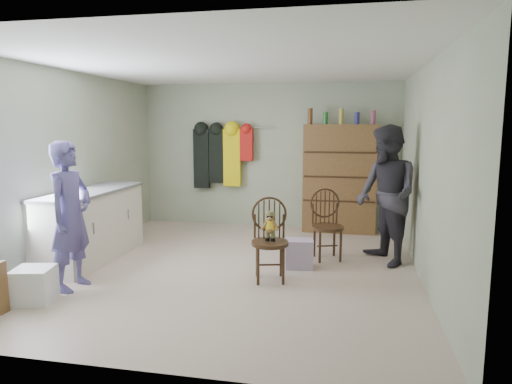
% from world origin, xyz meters
% --- Properties ---
extents(ground_plane, '(5.00, 5.00, 0.00)m').
position_xyz_m(ground_plane, '(0.00, 0.00, 0.00)').
color(ground_plane, beige).
rests_on(ground_plane, ground).
extents(room_walls, '(5.00, 5.00, 5.00)m').
position_xyz_m(room_walls, '(0.00, 0.53, 1.58)').
color(room_walls, '#A6AE91').
rests_on(room_walls, ground).
extents(counter, '(0.64, 1.86, 0.94)m').
position_xyz_m(counter, '(-1.95, 0.00, 0.47)').
color(counter, silver).
rests_on(counter, ground).
extents(plastic_tub, '(0.44, 0.43, 0.35)m').
position_xyz_m(plastic_tub, '(-1.72, -1.48, 0.18)').
color(plastic_tub, white).
rests_on(plastic_tub, ground).
extents(chair_front, '(0.51, 0.51, 0.96)m').
position_xyz_m(chair_front, '(0.52, -0.32, 0.54)').
color(chair_front, '#3C2515').
rests_on(chair_front, ground).
extents(chair_far, '(0.53, 0.53, 0.94)m').
position_xyz_m(chair_far, '(1.12, 0.67, 0.51)').
color(chair_far, '#3C2515').
rests_on(chair_far, ground).
extents(striped_bag, '(0.38, 0.31, 0.36)m').
position_xyz_m(striped_bag, '(0.81, 0.19, 0.18)').
color(striped_bag, pink).
rests_on(striped_bag, ground).
extents(person_left, '(0.43, 0.62, 1.63)m').
position_xyz_m(person_left, '(-1.56, -1.03, 0.81)').
color(person_left, '#534B8A').
rests_on(person_left, ground).
extents(person_right, '(0.98, 1.08, 1.80)m').
position_xyz_m(person_right, '(1.87, 0.59, 0.90)').
color(person_right, '#2D2B33').
rests_on(person_right, ground).
extents(dresser, '(1.20, 0.39, 2.06)m').
position_xyz_m(dresser, '(1.25, 2.30, 0.91)').
color(dresser, brown).
rests_on(dresser, ground).
extents(coat_rack, '(1.42, 0.12, 1.09)m').
position_xyz_m(coat_rack, '(-0.83, 2.38, 1.25)').
color(coat_rack, '#99999E').
rests_on(coat_rack, ground).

